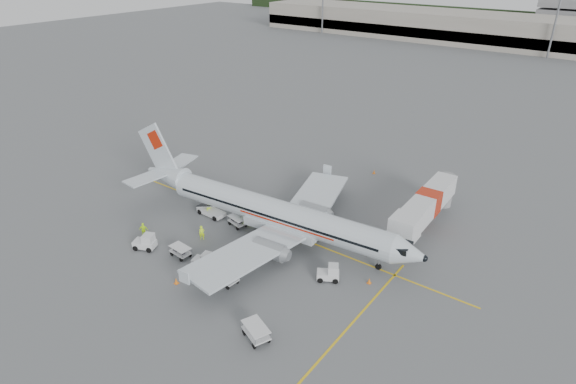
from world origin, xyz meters
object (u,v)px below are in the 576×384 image
at_px(aircraft, 277,196).
at_px(jet_bridge, 427,210).
at_px(tug_mid, 203,260).
at_px(belt_loader, 211,206).
at_px(tug_fore, 328,272).
at_px(tug_aft, 144,241).

distance_m(aircraft, jet_bridge, 16.68).
relative_size(aircraft, tug_mid, 16.59).
height_order(belt_loader, tug_fore, belt_loader).
xyz_separation_m(aircraft, tug_aft, (-9.43, -10.04, -3.88)).
height_order(jet_bridge, tug_mid, jet_bridge).
xyz_separation_m(jet_bridge, belt_loader, (-20.82, -12.26, -0.86)).
xyz_separation_m(aircraft, jet_bridge, (12.05, 11.23, -2.62)).
height_order(belt_loader, tug_aft, belt_loader).
xyz_separation_m(aircraft, tug_fore, (8.50, -3.31, -3.93)).
distance_m(jet_bridge, belt_loader, 24.18).
bearing_deg(aircraft, tug_mid, -109.04).
bearing_deg(tug_mid, belt_loader, 116.49).
distance_m(aircraft, tug_mid, 9.87).
distance_m(belt_loader, tug_fore, 17.42).
bearing_deg(tug_mid, tug_aft, 176.55).
xyz_separation_m(tug_fore, tug_mid, (-10.77, -5.45, 0.00)).
height_order(jet_bridge, tug_aft, jet_bridge).
distance_m(jet_bridge, tug_fore, 15.03).
xyz_separation_m(belt_loader, tug_aft, (-0.66, -9.01, -0.40)).
bearing_deg(tug_aft, jet_bridge, 21.35).
xyz_separation_m(jet_bridge, tug_fore, (-3.55, -14.54, -1.32)).
bearing_deg(tug_fore, jet_bridge, 45.44).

